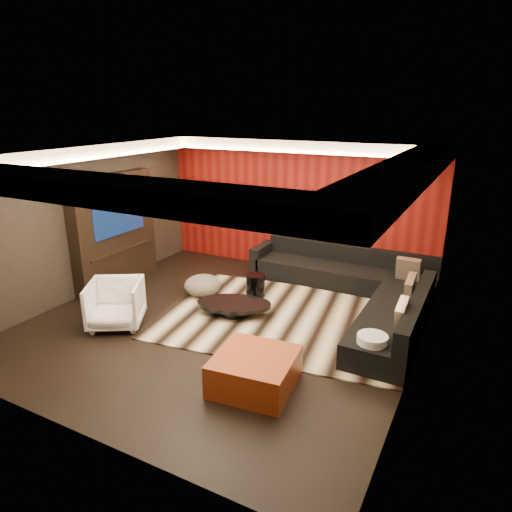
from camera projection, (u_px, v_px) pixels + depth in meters
The scene contains 26 objects.
floor at pixel (223, 324), 7.55m from camera, with size 6.00×6.00×0.02m, color black.
ceiling at pixel (219, 150), 6.66m from camera, with size 6.00×6.00×0.02m, color silver.
wall_back at pixel (296, 206), 9.64m from camera, with size 6.00×0.02×2.80m, color black.
wall_left at pixel (83, 221), 8.43m from camera, with size 0.02×6.00×2.80m, color black.
wall_right at pixel (423, 274), 5.78m from camera, with size 0.02×6.00×2.80m, color black.
red_feature_wall at pixel (295, 207), 9.60m from camera, with size 5.98×0.05×2.78m, color #6B0C0A.
soffit_back at pixel (292, 145), 8.97m from camera, with size 6.00×0.60×0.22m, color silver.
soffit_front at pixel (72, 186), 4.43m from camera, with size 6.00×0.60×0.22m, color silver.
soffit_left at pixel (87, 151), 7.89m from camera, with size 0.60×4.80×0.22m, color silver.
soffit_right at pixel (409, 170), 5.51m from camera, with size 0.60×4.80×0.22m, color silver.
cove_back at pixel (285, 151), 8.71m from camera, with size 4.80×0.08×0.04m, color #FFD899.
cove_front at pixel (99, 190), 4.74m from camera, with size 4.80×0.08×0.04m, color #FFD899.
cove_left at pixel (102, 157), 7.77m from camera, with size 0.08×4.80×0.04m, color #FFD899.
cove_right at pixel (380, 176), 5.69m from camera, with size 0.08×4.80×0.04m, color #FFD899.
tv_surround at pixel (114, 230), 8.96m from camera, with size 0.30×2.00×2.20m, color black.
tv_screen at pixel (119, 214), 8.78m from camera, with size 0.04×1.30×0.80m, color black.
tv_shelf at pixel (122, 251), 9.01m from camera, with size 0.04×1.60×0.04m, color black.
rug at pixel (283, 318), 7.73m from camera, with size 4.00×3.00×0.02m, color beige.
coffee_table at pixel (234, 308), 7.83m from camera, with size 1.28×1.28×0.22m, color black.
drum_stool at pixel (256, 285), 8.54m from camera, with size 0.36×0.36×0.42m, color black.
striped_pouf at pixel (203, 285), 8.59m from camera, with size 0.69×0.69×0.38m, color beige.
white_side_table at pixel (371, 352), 6.17m from camera, with size 0.41×0.41×0.52m, color white.
orange_ottoman at pixel (255, 371), 5.81m from camera, with size 0.99×0.99×0.44m, color #903A12.
armchair at pixel (115, 304), 7.37m from camera, with size 0.82×0.84×0.77m, color white.
sectional_sofa at pixel (358, 289), 8.27m from camera, with size 3.65×3.50×0.75m.
throw_pillows at pixel (407, 289), 7.33m from camera, with size 0.54×2.38×0.50m.
Camera 1 is at (3.64, -5.78, 3.44)m, focal length 32.00 mm.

